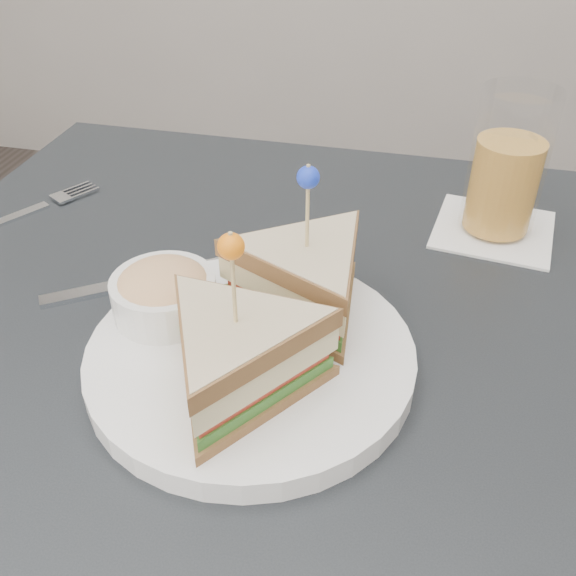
# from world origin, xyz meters

# --- Properties ---
(table) EXTENTS (0.80, 0.80, 0.75)m
(table) POSITION_xyz_m (0.00, 0.00, 0.67)
(table) COLOR black
(table) RESTS_ON ground
(plate_meal) EXTENTS (0.35, 0.35, 0.15)m
(plate_meal) POSITION_xyz_m (-0.01, -0.03, 0.79)
(plate_meal) COLOR white
(plate_meal) RESTS_ON table
(cutlery_fork) EXTENTS (0.11, 0.16, 0.01)m
(cutlery_fork) POSITION_xyz_m (-0.32, 0.15, 0.75)
(cutlery_fork) COLOR silver
(cutlery_fork) RESTS_ON table
(cutlery_knife) EXTENTS (0.18, 0.13, 0.01)m
(cutlery_knife) POSITION_xyz_m (-0.14, 0.05, 0.75)
(cutlery_knife) COLOR silver
(cutlery_knife) RESTS_ON table
(drink_set) EXTENTS (0.14, 0.14, 0.15)m
(drink_set) POSITION_xyz_m (0.19, 0.23, 0.82)
(drink_set) COLOR white
(drink_set) RESTS_ON table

